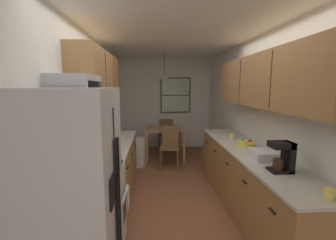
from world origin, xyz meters
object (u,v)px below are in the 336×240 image
at_px(refrigerator, 71,205).
at_px(mug_by_coffeemaker, 232,136).
at_px(dining_chair_far, 166,133).
at_px(mug_spare, 329,193).
at_px(trash_bin, 138,152).
at_px(fruit_bowl, 246,143).
at_px(dish_rack, 263,154).
at_px(table_serving_bowl, 169,127).
at_px(stove_range, 93,208).
at_px(storage_canister, 100,149).
at_px(dining_chair_near, 170,145).
at_px(microwave_over_range, 76,92).
at_px(coffee_maker, 283,156).
at_px(dining_table, 165,133).

relative_size(refrigerator, mug_by_coffeemaker, 15.95).
distance_m(dining_chair_far, mug_spare, 4.70).
xyz_separation_m(dining_chair_far, trash_bin, (-0.70, -1.19, -0.18)).
bearing_deg(fruit_bowl, trash_bin, 134.70).
bearing_deg(dish_rack, table_serving_bowl, 108.08).
height_order(stove_range, trash_bin, stove_range).
height_order(storage_canister, mug_spare, storage_canister).
distance_m(mug_spare, dish_rack, 1.02).
xyz_separation_m(trash_bin, mug_spare, (1.74, -3.38, 0.63)).
bearing_deg(dining_chair_near, refrigerator, -106.89).
bearing_deg(dining_chair_far, table_serving_bowl, -86.09).
relative_size(microwave_over_range, dining_chair_far, 0.63).
height_order(dining_chair_near, dish_rack, dish_rack).
relative_size(storage_canister, coffee_maker, 0.69).
height_order(coffee_maker, mug_by_coffeemaker, coffee_maker).
relative_size(microwave_over_range, table_serving_bowl, 3.00).
bearing_deg(dining_chair_near, microwave_over_range, -113.77).
bearing_deg(coffee_maker, microwave_over_range, 175.87).
xyz_separation_m(fruit_bowl, table_serving_bowl, (-0.99, 2.29, -0.15)).
bearing_deg(dining_chair_near, mug_spare, -72.85).
relative_size(storage_canister, fruit_bowl, 0.81).
relative_size(dining_table, dish_rack, 2.72).
bearing_deg(dining_chair_near, dining_table, 97.71).
relative_size(mug_by_coffeemaker, table_serving_bowl, 0.58).
height_order(refrigerator, mug_spare, refrigerator).
height_order(refrigerator, dining_chair_near, refrigerator).
bearing_deg(fruit_bowl, dining_chair_near, 121.34).
xyz_separation_m(dining_table, fruit_bowl, (1.10, -2.31, 0.30)).
xyz_separation_m(refrigerator, mug_by_coffeemaker, (1.95, 2.03, 0.06)).
height_order(dining_chair_near, table_serving_bowl, dining_chair_near).
bearing_deg(dining_table, dining_chair_near, -82.29).
relative_size(microwave_over_range, coffee_maker, 1.82).
height_order(storage_canister, coffee_maker, coffee_maker).
height_order(microwave_over_range, dish_rack, microwave_over_range).
height_order(dining_table, table_serving_bowl, table_serving_bowl).
distance_m(dining_table, fruit_bowl, 2.57).
relative_size(microwave_over_range, trash_bin, 0.90).
height_order(refrigerator, dish_rack, refrigerator).
relative_size(refrigerator, dish_rack, 5.19).
bearing_deg(storage_canister, mug_by_coffeemaker, 24.34).
distance_m(mug_by_coffeemaker, mug_spare, 2.09).
bearing_deg(stove_range, storage_canister, 90.70).
relative_size(dining_chair_near, fruit_bowl, 3.39).
distance_m(dining_chair_near, dining_chair_far, 1.27).
bearing_deg(mug_by_coffeemaker, dining_table, 119.88).
xyz_separation_m(stove_range, storage_canister, (-0.01, 0.45, 0.54)).
xyz_separation_m(refrigerator, coffee_maker, (1.96, 0.53, 0.18)).
xyz_separation_m(dish_rack, table_serving_bowl, (-0.95, 2.90, -0.17)).
relative_size(dining_table, coffee_maker, 2.96).
height_order(refrigerator, stove_range, refrigerator).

